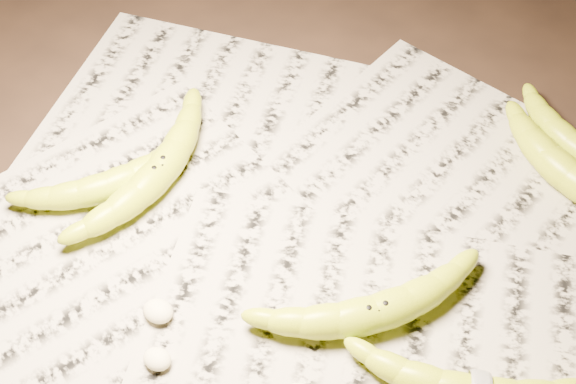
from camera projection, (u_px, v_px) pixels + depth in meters
The scene contains 9 objects.
ground at pixel (308, 232), 0.91m from camera, with size 3.00×3.00×0.00m, color black.
newspaper_patch at pixel (317, 264), 0.87m from camera, with size 0.90×0.70×0.01m, color #A29C8B.
banana_left_a at pixel (159, 171), 0.93m from camera, with size 0.23×0.07×0.04m, color #C3D41A, non-canonical shape.
banana_left_b at pixel (107, 184), 0.92m from camera, with size 0.19×0.06×0.04m, color #C3D41A, non-canonical shape.
banana_center at pixel (375, 311), 0.81m from camera, with size 0.22×0.07×0.04m, color #C3D41A, non-canonical shape.
banana_upper_a at pixel (572, 175), 0.92m from camera, with size 0.21×0.07×0.04m, color #C3D41A, non-canonical shape.
banana_upper_b at pixel (570, 141), 0.96m from camera, with size 0.17×0.06×0.04m, color #C3D41A, non-canonical shape.
flesh_chunk_a at pixel (158, 309), 0.82m from camera, with size 0.03×0.03×0.02m, color #F9EFC1.
flesh_chunk_b at pixel (157, 357), 0.79m from camera, with size 0.03×0.02×0.02m, color #F9EFC1.
Camera 1 is at (0.24, -0.48, 0.73)m, focal length 50.00 mm.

